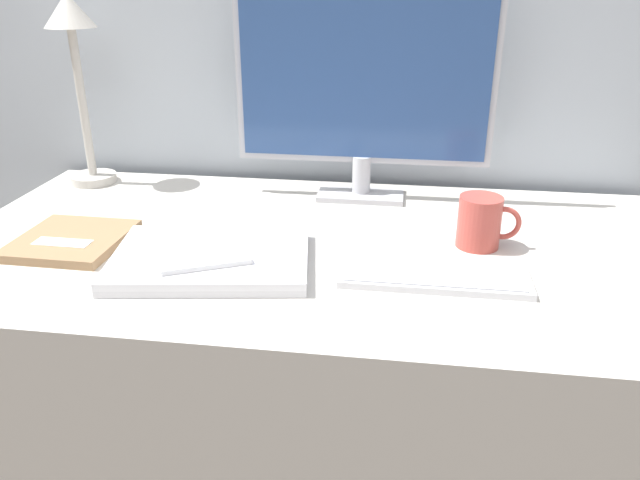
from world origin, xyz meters
TOP-DOWN VIEW (x-y plane):
  - desk at (0.00, 0.15)m, footprint 1.42×0.74m
  - monitor at (0.06, 0.42)m, footprint 0.56×0.11m
  - keyboard at (0.22, 0.02)m, footprint 0.31×0.11m
  - laptop at (-0.17, 0.02)m, footprint 0.37×0.29m
  - ereader at (-0.19, 0.02)m, footprint 0.20×0.20m
  - desk_lamp at (-0.59, 0.43)m, footprint 0.11×0.11m
  - notebook at (-0.46, 0.07)m, footprint 0.20×0.21m
  - coffee_mug at (0.30, 0.17)m, footprint 0.12×0.08m

SIDE VIEW (x-z plane):
  - desk at x=0.00m, z-range 0.00..0.74m
  - keyboard at x=0.22m, z-range 0.74..0.75m
  - notebook at x=-0.46m, z-range 0.73..0.75m
  - laptop at x=-0.17m, z-range 0.74..0.76m
  - ereader at x=-0.19m, z-range 0.76..0.77m
  - coffee_mug at x=0.30m, z-range 0.74..0.83m
  - monitor at x=0.06m, z-range 0.76..1.24m
  - desk_lamp at x=-0.59m, z-range 0.82..1.26m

